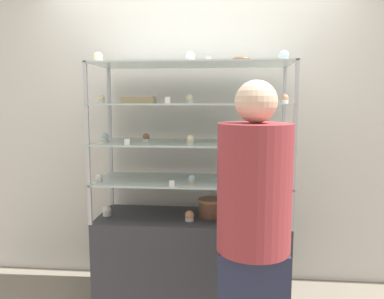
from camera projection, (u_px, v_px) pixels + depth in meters
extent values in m
plane|color=gray|center=(192.00, 297.00, 2.95)|extent=(20.00, 20.00, 0.00)
cube|color=silver|center=(196.00, 129.00, 3.19)|extent=(8.00, 0.05, 2.60)
cube|color=#333338|center=(192.00, 257.00, 2.90)|extent=(1.43, 0.54, 0.66)
cube|color=#B7B7BC|center=(112.00, 188.00, 3.16)|extent=(0.02, 0.02, 0.29)
cube|color=#B7B7BC|center=(281.00, 192.00, 3.03)|extent=(0.02, 0.02, 0.29)
cube|color=#B7B7BC|center=(90.00, 205.00, 2.65)|extent=(0.02, 0.02, 0.29)
cube|color=#B7B7BC|center=(292.00, 210.00, 2.52)|extent=(0.02, 0.02, 0.29)
cube|color=#B2C6C1|center=(192.00, 180.00, 2.82)|extent=(1.43, 0.54, 0.01)
cube|color=#B7B7BC|center=(111.00, 155.00, 3.12)|extent=(0.02, 0.02, 0.29)
cube|color=#B7B7BC|center=(282.00, 157.00, 2.99)|extent=(0.02, 0.02, 0.29)
cube|color=#B7B7BC|center=(89.00, 165.00, 2.61)|extent=(0.02, 0.02, 0.29)
cube|color=#B7B7BC|center=(294.00, 169.00, 2.49)|extent=(0.02, 0.02, 0.29)
cube|color=#B2C6C1|center=(192.00, 143.00, 2.79)|extent=(1.43, 0.54, 0.01)
cube|color=#B7B7BC|center=(110.00, 120.00, 3.08)|extent=(0.02, 0.02, 0.29)
cube|color=#B7B7BC|center=(284.00, 121.00, 2.96)|extent=(0.02, 0.02, 0.29)
cube|color=#B7B7BC|center=(87.00, 124.00, 2.58)|extent=(0.02, 0.02, 0.29)
cube|color=#B7B7BC|center=(295.00, 126.00, 2.45)|extent=(0.02, 0.02, 0.29)
cube|color=#B2C6C1|center=(192.00, 104.00, 2.75)|extent=(1.43, 0.54, 0.01)
cube|color=#B7B7BC|center=(109.00, 85.00, 3.05)|extent=(0.02, 0.02, 0.29)
cube|color=#B7B7BC|center=(285.00, 85.00, 2.92)|extent=(0.02, 0.02, 0.29)
cube|color=#B7B7BC|center=(85.00, 82.00, 2.54)|extent=(0.02, 0.02, 0.29)
cube|color=#B7B7BC|center=(297.00, 81.00, 2.41)|extent=(0.02, 0.02, 0.29)
cube|color=#B2C6C1|center=(192.00, 64.00, 2.71)|extent=(1.43, 0.54, 0.01)
cylinder|color=brown|center=(210.00, 209.00, 2.85)|extent=(0.18, 0.18, 0.12)
cylinder|color=#8C5B42|center=(210.00, 200.00, 2.84)|extent=(0.18, 0.18, 0.02)
cube|color=#DBBC84|center=(139.00, 100.00, 2.81)|extent=(0.24, 0.13, 0.05)
cube|color=silver|center=(139.00, 96.00, 2.81)|extent=(0.25, 0.13, 0.01)
cylinder|color=white|center=(107.00, 214.00, 2.87)|extent=(0.06, 0.06, 0.03)
sphere|color=white|center=(107.00, 210.00, 2.87)|extent=(0.07, 0.07, 0.07)
cylinder|color=beige|center=(189.00, 219.00, 2.75)|extent=(0.06, 0.06, 0.03)
sphere|color=#E5996B|center=(189.00, 215.00, 2.75)|extent=(0.07, 0.07, 0.07)
cylinder|color=white|center=(280.00, 221.00, 2.71)|extent=(0.06, 0.06, 0.03)
sphere|color=#E5996B|center=(281.00, 217.00, 2.70)|extent=(0.07, 0.07, 0.07)
cube|color=white|center=(246.00, 226.00, 2.58)|extent=(0.04, 0.00, 0.04)
cylinder|color=beige|center=(99.00, 180.00, 2.75)|extent=(0.05, 0.05, 0.02)
sphere|color=white|center=(99.00, 177.00, 2.74)|extent=(0.05, 0.05, 0.05)
cylinder|color=#CCB28C|center=(192.00, 182.00, 2.69)|extent=(0.05, 0.05, 0.02)
sphere|color=silver|center=(192.00, 178.00, 2.69)|extent=(0.05, 0.05, 0.05)
cylinder|color=beige|center=(282.00, 182.00, 2.67)|extent=(0.05, 0.05, 0.02)
sphere|color=#E5996B|center=(282.00, 179.00, 2.67)|extent=(0.05, 0.05, 0.05)
cube|color=white|center=(172.00, 184.00, 2.59)|extent=(0.04, 0.00, 0.04)
cylinder|color=beige|center=(105.00, 140.00, 2.80)|extent=(0.05, 0.05, 0.03)
sphere|color=silver|center=(105.00, 136.00, 2.79)|extent=(0.05, 0.05, 0.05)
cylinder|color=white|center=(146.00, 140.00, 2.77)|extent=(0.05, 0.05, 0.03)
sphere|color=#8C5B42|center=(146.00, 137.00, 2.77)|extent=(0.05, 0.05, 0.05)
cylinder|color=beige|center=(190.00, 142.00, 2.65)|extent=(0.05, 0.05, 0.03)
sphere|color=#F4EAB2|center=(190.00, 138.00, 2.65)|extent=(0.05, 0.05, 0.05)
cylinder|color=beige|center=(239.00, 142.00, 2.67)|extent=(0.05, 0.05, 0.03)
sphere|color=white|center=(239.00, 138.00, 2.67)|extent=(0.05, 0.05, 0.05)
cylinder|color=#CCB28C|center=(286.00, 143.00, 2.59)|extent=(0.05, 0.05, 0.03)
sphere|color=silver|center=(287.00, 139.00, 2.59)|extent=(0.05, 0.05, 0.05)
cube|color=white|center=(127.00, 142.00, 2.58)|extent=(0.04, 0.00, 0.04)
cylinder|color=white|center=(101.00, 102.00, 2.77)|extent=(0.05, 0.05, 0.02)
sphere|color=#F4EAB2|center=(101.00, 98.00, 2.76)|extent=(0.05, 0.05, 0.05)
cylinder|color=beige|center=(190.00, 102.00, 2.66)|extent=(0.05, 0.05, 0.02)
sphere|color=#F4EAB2|center=(190.00, 98.00, 2.66)|extent=(0.05, 0.05, 0.05)
cylinder|color=white|center=(285.00, 102.00, 2.61)|extent=(0.05, 0.05, 0.02)
sphere|color=#E5996B|center=(285.00, 98.00, 2.61)|extent=(0.05, 0.05, 0.05)
cube|color=white|center=(168.00, 100.00, 2.51)|extent=(0.04, 0.00, 0.04)
cylinder|color=white|center=(98.00, 61.00, 2.67)|extent=(0.06, 0.06, 0.02)
sphere|color=#F4EAB2|center=(98.00, 57.00, 2.67)|extent=(0.07, 0.07, 0.07)
cylinder|color=beige|center=(190.00, 60.00, 2.62)|extent=(0.06, 0.06, 0.02)
sphere|color=silver|center=(190.00, 56.00, 2.61)|extent=(0.07, 0.07, 0.07)
cylinder|color=white|center=(284.00, 60.00, 2.57)|extent=(0.06, 0.06, 0.02)
sphere|color=silver|center=(284.00, 55.00, 2.56)|extent=(0.07, 0.07, 0.07)
cube|color=white|center=(208.00, 56.00, 2.45)|extent=(0.04, 0.00, 0.04)
torus|color=brown|center=(242.00, 60.00, 2.66)|extent=(0.14, 0.14, 0.04)
cylinder|color=#993338|center=(254.00, 188.00, 1.92)|extent=(0.38, 0.38, 0.66)
sphere|color=beige|center=(256.00, 102.00, 1.86)|extent=(0.22, 0.22, 0.22)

